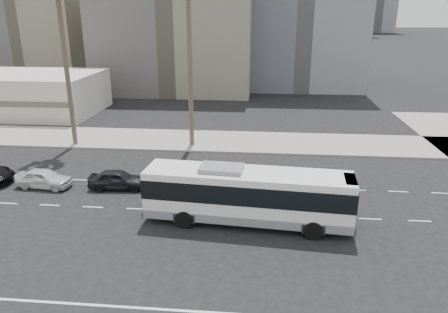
# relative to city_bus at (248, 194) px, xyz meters

# --- Properties ---
(ground) EXTENTS (700.00, 700.00, 0.00)m
(ground) POSITION_rel_city_bus_xyz_m (-1.31, 1.12, -1.88)
(ground) COLOR black
(ground) RESTS_ON ground
(sidewalk_north) EXTENTS (120.00, 7.00, 0.15)m
(sidewalk_north) POSITION_rel_city_bus_xyz_m (-1.31, 16.62, -1.81)
(sidewalk_north) COLOR gray
(sidewalk_north) RESTS_ON ground
(commercial_low) EXTENTS (22.00, 12.16, 5.00)m
(commercial_low) POSITION_rel_city_bus_xyz_m (-31.31, 27.11, 0.62)
(commercial_low) COLOR beige
(commercial_low) RESTS_ON ground
(midrise_beige_west) EXTENTS (24.00, 18.00, 18.00)m
(midrise_beige_west) POSITION_rel_city_bus_xyz_m (-13.31, 46.12, 7.12)
(midrise_beige_west) COLOR #64605A
(midrise_beige_west) RESTS_ON ground
(midrise_gray_center) EXTENTS (20.00, 20.00, 26.00)m
(midrise_gray_center) POSITION_rel_city_bus_xyz_m (6.69, 53.12, 11.12)
(midrise_gray_center) COLOR slate
(midrise_gray_center) RESTS_ON ground
(midrise_beige_far) EXTENTS (18.00, 16.00, 15.00)m
(midrise_beige_far) POSITION_rel_city_bus_xyz_m (-39.31, 51.12, 5.62)
(midrise_beige_far) COLOR #64605A
(midrise_beige_far) RESTS_ON ground
(city_bus) EXTENTS (12.64, 3.81, 3.58)m
(city_bus) POSITION_rel_city_bus_xyz_m (0.00, 0.00, 0.00)
(city_bus) COLOR white
(city_bus) RESTS_ON ground
(car_a) EXTENTS (1.98, 4.29, 1.42)m
(car_a) POSITION_rel_city_bus_xyz_m (-9.65, 4.35, -1.17)
(car_a) COLOR black
(car_a) RESTS_ON ground
(car_b) EXTENTS (2.00, 4.22, 1.39)m
(car_b) POSITION_rel_city_bus_xyz_m (-15.15, 4.05, -1.18)
(car_b) COLOR silver
(car_b) RESTS_ON ground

